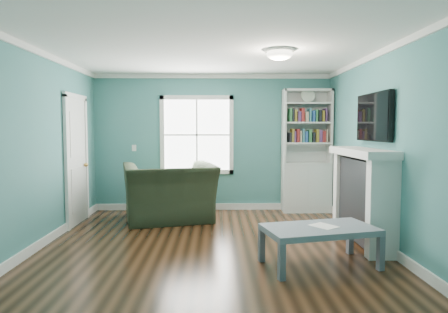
{
  "coord_description": "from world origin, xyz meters",
  "views": [
    {
      "loc": [
        0.07,
        -5.16,
        1.57
      ],
      "look_at": [
        0.18,
        0.4,
        1.18
      ],
      "focal_mm": 32.0,
      "sensor_mm": 36.0,
      "label": 1
    }
  ],
  "objects": [
    {
      "name": "floor",
      "position": [
        0.0,
        0.0,
        0.0
      ],
      "size": [
        5.0,
        5.0,
        0.0
      ],
      "primitive_type": "plane",
      "color": "black",
      "rests_on": "ground"
    },
    {
      "name": "room_walls",
      "position": [
        0.0,
        0.0,
        1.58
      ],
      "size": [
        5.0,
        5.0,
        5.0
      ],
      "color": "teal",
      "rests_on": "ground"
    },
    {
      "name": "trim",
      "position": [
        0.0,
        0.0,
        1.24
      ],
      "size": [
        4.5,
        5.0,
        2.6
      ],
      "color": "white",
      "rests_on": "ground"
    },
    {
      "name": "window",
      "position": [
        -0.3,
        2.49,
        1.45
      ],
      "size": [
        1.4,
        0.06,
        1.5
      ],
      "color": "white",
      "rests_on": "room_walls"
    },
    {
      "name": "bookshelf",
      "position": [
        1.77,
        2.3,
        0.92
      ],
      "size": [
        0.9,
        0.35,
        2.31
      ],
      "color": "silver",
      "rests_on": "ground"
    },
    {
      "name": "fireplace",
      "position": [
        2.08,
        0.2,
        0.64
      ],
      "size": [
        0.44,
        1.58,
        1.3
      ],
      "color": "black",
      "rests_on": "ground"
    },
    {
      "name": "tv",
      "position": [
        2.2,
        0.2,
        1.72
      ],
      "size": [
        0.06,
        1.1,
        0.65
      ],
      "primitive_type": "cube",
      "color": "black",
      "rests_on": "fireplace"
    },
    {
      "name": "door",
      "position": [
        -2.22,
        1.4,
        1.07
      ],
      "size": [
        0.12,
        0.98,
        2.17
      ],
      "color": "silver",
      "rests_on": "ground"
    },
    {
      "name": "ceiling_fixture",
      "position": [
        0.9,
        0.1,
        2.55
      ],
      "size": [
        0.38,
        0.38,
        0.15
      ],
      "color": "white",
      "rests_on": "room_walls"
    },
    {
      "name": "light_switch",
      "position": [
        -1.5,
        2.48,
        1.2
      ],
      "size": [
        0.08,
        0.01,
        0.12
      ],
      "primitive_type": "cube",
      "color": "white",
      "rests_on": "room_walls"
    },
    {
      "name": "recliner",
      "position": [
        -0.73,
        1.6,
        0.65
      ],
      "size": [
        1.68,
        1.31,
        1.3
      ],
      "primitive_type": "imported",
      "rotation": [
        0.0,
        0.0,
        -2.89
      ],
      "color": "black",
      "rests_on": "ground"
    },
    {
      "name": "coffee_table",
      "position": [
        1.25,
        -0.7,
        0.39
      ],
      "size": [
        1.37,
        0.95,
        0.45
      ],
      "rotation": [
        0.0,
        0.0,
        0.23
      ],
      "color": "#545A65",
      "rests_on": "ground"
    },
    {
      "name": "paper_sheet",
      "position": [
        1.31,
        -0.68,
        0.45
      ],
      "size": [
        0.35,
        0.37,
        0.0
      ],
      "primitive_type": "cube",
      "rotation": [
        0.0,
        0.0,
        0.63
      ],
      "color": "white",
      "rests_on": "coffee_table"
    }
  ]
}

